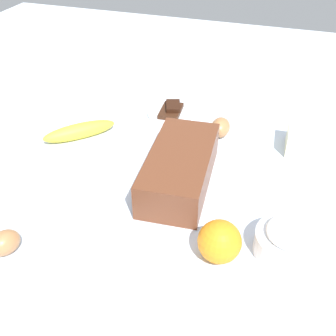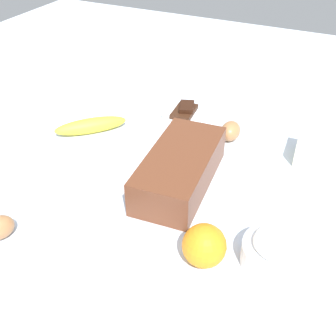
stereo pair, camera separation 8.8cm
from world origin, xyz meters
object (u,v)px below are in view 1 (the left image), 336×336
at_px(loaf_pan, 180,167).
at_px(orange_fruit, 219,242).
at_px(banana, 80,131).
at_px(egg_beside_bowl, 220,127).
at_px(butter_block, 300,140).
at_px(egg_near_butter, 5,243).
at_px(sugar_bowl, 289,241).
at_px(flour_bowl, 91,258).
at_px(chocolate_plate, 171,113).

height_order(loaf_pan, orange_fruit, loaf_pan).
bearing_deg(banana, egg_beside_bowl, -70.00).
relative_size(butter_block, egg_beside_bowl, 1.37).
distance_m(orange_fruit, egg_beside_bowl, 0.42).
xyz_separation_m(butter_block, egg_beside_bowl, (0.01, 0.20, -0.01)).
distance_m(egg_near_butter, egg_beside_bowl, 0.59).
xyz_separation_m(sugar_bowl, butter_block, (0.35, 0.00, -0.00)).
height_order(banana, egg_near_butter, egg_near_butter).
bearing_deg(egg_near_butter, orange_fruit, -73.52).
relative_size(sugar_bowl, egg_beside_bowl, 1.87).
relative_size(flour_bowl, egg_near_butter, 2.48).
relative_size(sugar_bowl, chocolate_plate, 0.95).
relative_size(flour_bowl, orange_fruit, 1.84).
bearing_deg(egg_near_butter, sugar_bowl, -71.97).
xyz_separation_m(sugar_bowl, egg_near_butter, (-0.16, 0.49, -0.01)).
relative_size(butter_block, chocolate_plate, 0.69).
bearing_deg(butter_block, banana, 102.39).
relative_size(sugar_bowl, butter_block, 1.37).
bearing_deg(sugar_bowl, banana, 66.84).
distance_m(sugar_bowl, banana, 0.60).
distance_m(sugar_bowl, orange_fruit, 0.13).
relative_size(orange_fruit, butter_block, 0.87).
relative_size(sugar_bowl, orange_fruit, 1.56).
xyz_separation_m(orange_fruit, egg_near_butter, (-0.11, 0.37, -0.02)).
bearing_deg(sugar_bowl, chocolate_plate, 40.51).
relative_size(loaf_pan, flour_bowl, 2.01).
bearing_deg(chocolate_plate, orange_fruit, -152.72).
relative_size(loaf_pan, egg_beside_bowl, 4.40).
xyz_separation_m(loaf_pan, egg_near_butter, (-0.30, 0.24, -0.02)).
bearing_deg(egg_near_butter, egg_beside_bowl, -28.64).
bearing_deg(orange_fruit, egg_beside_bowl, 12.07).
height_order(flour_bowl, egg_beside_bowl, flour_bowl).
relative_size(orange_fruit, egg_near_butter, 1.35).
bearing_deg(sugar_bowl, loaf_pan, 60.90).
distance_m(flour_bowl, egg_near_butter, 0.17).
bearing_deg(butter_block, egg_beside_bowl, 88.40).
height_order(butter_block, chocolate_plate, butter_block).
bearing_deg(loaf_pan, chocolate_plate, 16.96).
xyz_separation_m(loaf_pan, egg_beside_bowl, (0.22, -0.04, -0.02)).
height_order(orange_fruit, egg_beside_bowl, orange_fruit).
xyz_separation_m(flour_bowl, banana, (0.38, 0.23, -0.01)).
xyz_separation_m(orange_fruit, egg_beside_bowl, (0.41, 0.09, -0.01)).
bearing_deg(chocolate_plate, egg_near_butter, 167.48).
distance_m(banana, egg_near_butter, 0.40).
relative_size(flour_bowl, banana, 0.76).
bearing_deg(butter_block, orange_fruit, 164.32).
bearing_deg(egg_beside_bowl, loaf_pan, 169.21).
distance_m(loaf_pan, orange_fruit, 0.23).
distance_m(orange_fruit, butter_block, 0.42).
xyz_separation_m(butter_block, egg_near_butter, (-0.51, 0.48, -0.01)).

